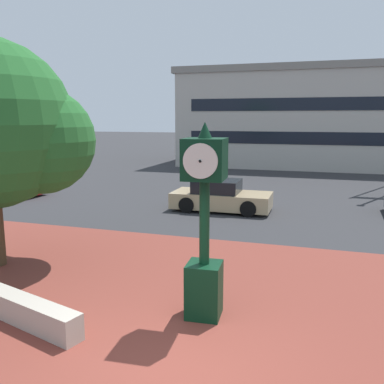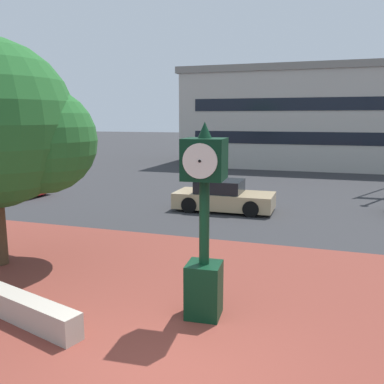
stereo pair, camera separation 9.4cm
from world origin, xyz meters
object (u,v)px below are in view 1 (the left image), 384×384
Objects in this scene: car_street_near at (220,197)px; civic_building at (352,118)px; street_clock at (204,224)px; car_street_far at (1,184)px.

civic_building reaches higher than car_street_near.
car_street_near is 0.15× the size of civic_building.
civic_building is at bearing 77.67° from street_clock.
car_street_far is at bearing 140.41° from street_clock.
civic_building is at bearing 142.38° from car_street_far.
car_street_far is (-13.11, 9.34, -1.27)m from street_clock.
car_street_near is 11.21m from car_street_far.
civic_building is (6.17, 20.29, 3.26)m from car_street_near.
street_clock is at bearing 11.21° from car_street_near.
street_clock is at bearing -98.23° from civic_building.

